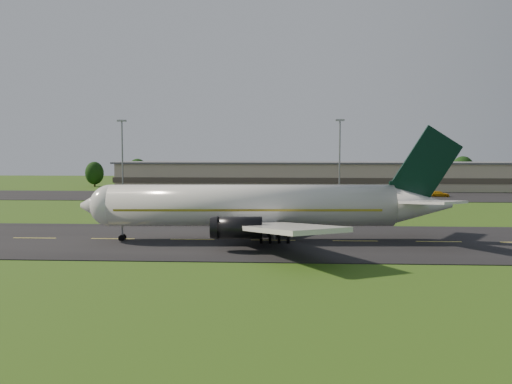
# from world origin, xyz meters

# --- Properties ---
(ground) EXTENTS (360.00, 360.00, 0.00)m
(ground) POSITION_xyz_m (0.00, 0.00, 0.00)
(ground) COLOR #284711
(ground) RESTS_ON ground
(taxiway) EXTENTS (220.00, 30.00, 0.10)m
(taxiway) POSITION_xyz_m (0.00, 0.00, 0.05)
(taxiway) COLOR black
(taxiway) RESTS_ON ground
(apron) EXTENTS (260.00, 30.00, 0.10)m
(apron) POSITION_xyz_m (0.00, 72.00, 0.05)
(apron) COLOR black
(apron) RESTS_ON ground
(airliner) EXTENTS (51.30, 42.11, 15.57)m
(airliner) POSITION_xyz_m (-13.05, 0.05, 4.66)
(airliner) COLOR silver
(airliner) RESTS_ON ground
(terminal) EXTENTS (145.00, 16.00, 8.40)m
(terminal) POSITION_xyz_m (6.40, 96.18, 3.99)
(terminal) COLOR tan
(terminal) RESTS_ON ground
(light_mast_west) EXTENTS (2.40, 1.20, 20.35)m
(light_mast_west) POSITION_xyz_m (-55.00, 80.00, 12.74)
(light_mast_west) COLOR gray
(light_mast_west) RESTS_ON ground
(light_mast_centre) EXTENTS (2.40, 1.20, 20.35)m
(light_mast_centre) POSITION_xyz_m (5.00, 80.00, 12.74)
(light_mast_centre) COLOR gray
(light_mast_centre) RESTS_ON ground
(tree_line) EXTENTS (191.54, 8.59, 10.05)m
(tree_line) POSITION_xyz_m (37.60, 105.84, 4.98)
(tree_line) COLOR black
(tree_line) RESTS_ON ground
(service_vehicle_a) EXTENTS (3.41, 3.88, 1.27)m
(service_vehicle_a) POSITION_xyz_m (-28.73, 68.02, 0.73)
(service_vehicle_a) COLOR orange
(service_vehicle_a) RESTS_ON apron
(service_vehicle_b) EXTENTS (3.89, 1.49, 1.26)m
(service_vehicle_b) POSITION_xyz_m (-12.75, 73.96, 0.73)
(service_vehicle_b) COLOR #A10F0A
(service_vehicle_b) RESTS_ON apron
(service_vehicle_c) EXTENTS (3.41, 5.24, 1.34)m
(service_vehicle_c) POSITION_xyz_m (12.67, 69.44, 0.77)
(service_vehicle_c) COLOR silver
(service_vehicle_c) RESTS_ON apron
(service_vehicle_d) EXTENTS (5.23, 2.82, 1.44)m
(service_vehicle_d) POSITION_xyz_m (29.80, 71.65, 0.82)
(service_vehicle_d) COLOR #CE8F0C
(service_vehicle_d) RESTS_ON apron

